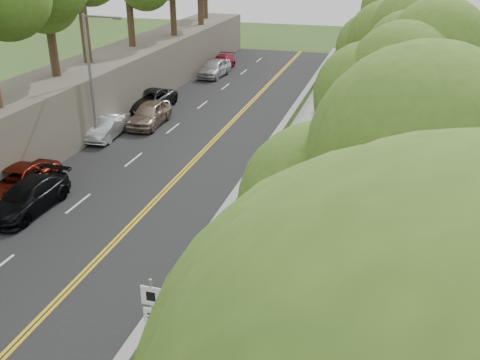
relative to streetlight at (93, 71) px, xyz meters
name	(u,v)px	position (x,y,z in m)	size (l,w,h in m)	color
ground	(165,301)	(10.46, -14.00, -4.64)	(140.00, 140.00, 0.00)	#33511E
road	(181,146)	(5.06, 1.00, -4.62)	(11.20, 66.00, 0.04)	black
sidewalk	(306,159)	(13.01, 1.00, -4.61)	(4.20, 66.00, 0.05)	gray
jersey_barrier	(268,151)	(10.71, 1.00, -4.34)	(0.42, 66.00, 0.60)	#9BF13E
rock_embankment	(64,105)	(-3.04, 1.00, -2.64)	(5.00, 66.00, 4.00)	#595147
chainlink_fence	(343,147)	(15.11, 1.00, -3.64)	(0.04, 66.00, 2.00)	slate
trees_fenceside	(398,43)	(17.46, 1.00, 2.36)	(7.00, 66.00, 14.00)	#507A25
streetlight	(93,71)	(0.00, 0.00, 0.00)	(2.52, 0.22, 8.00)	gray
signpost	(153,314)	(11.51, -17.02, -2.68)	(0.62, 0.09, 3.10)	gray
construction_barrel	(336,102)	(13.46, 12.00, -4.09)	(0.61, 0.61, 1.00)	#FE5D29
concrete_block	(298,269)	(14.76, -11.26, -4.20)	(1.16, 0.87, 0.77)	gray
car_2	(15,183)	(-0.08, -8.22, -3.84)	(2.54, 5.50, 1.53)	#65160C
car_3	(28,197)	(1.46, -9.27, -3.89)	(2.00, 4.91, 1.43)	black
car_4	(149,114)	(1.46, 4.21, -3.79)	(1.91, 4.75, 1.62)	gray
car_5	(107,127)	(-0.14, 1.16, -3.88)	(1.52, 4.37, 1.44)	silver
car_6	(150,100)	(-0.14, 7.73, -3.86)	(2.45, 5.30, 1.47)	black
car_7	(222,63)	(0.83, 22.50, -3.91)	(1.92, 4.73, 1.37)	maroon
car_8	(215,68)	(1.14, 19.34, -3.79)	(1.92, 4.78, 1.63)	silver
painter_0	(227,245)	(11.91, -11.11, -3.73)	(0.84, 0.55, 1.73)	yellow
painter_1	(269,175)	(11.91, -3.99, -3.68)	(0.66, 0.43, 1.82)	white
painter_2	(235,230)	(11.91, -9.98, -3.68)	(0.89, 0.69, 1.82)	black
painter_3	(237,229)	(11.91, -9.73, -3.75)	(1.08, 0.62, 1.68)	brown
person_far	(343,116)	(14.45, 7.24, -3.71)	(1.03, 0.43, 1.76)	black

